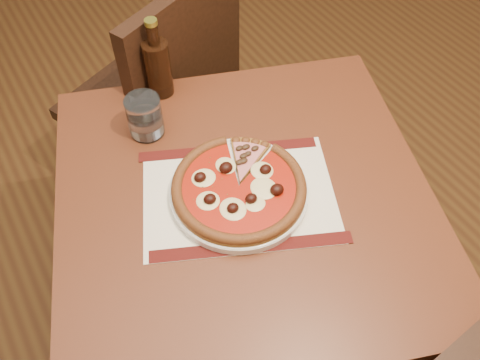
{
  "coord_description": "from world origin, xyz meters",
  "views": [
    {
      "loc": [
        -0.44,
        -1.61,
        1.63
      ],
      "look_at": [
        -0.09,
        -1.05,
        0.78
      ],
      "focal_mm": 38.0,
      "sensor_mm": 36.0,
      "label": 1
    }
  ],
  "objects_px": {
    "plate": "(239,192)",
    "bottle": "(158,66)",
    "chair_far": "(164,95)",
    "water_glass": "(145,116)",
    "table": "(245,221)",
    "pizza": "(239,187)"
  },
  "relations": [
    {
      "from": "plate",
      "to": "bottle",
      "type": "xyz_separation_m",
      "value": [
        0.0,
        0.38,
        0.07
      ]
    },
    {
      "from": "chair_far",
      "to": "water_glass",
      "type": "xyz_separation_m",
      "value": [
        -0.17,
        -0.32,
        0.26
      ]
    },
    {
      "from": "table",
      "to": "plate",
      "type": "distance_m",
      "value": 0.11
    },
    {
      "from": "chair_far",
      "to": "plate",
      "type": "height_order",
      "value": "chair_far"
    },
    {
      "from": "water_glass",
      "to": "bottle",
      "type": "relative_size",
      "value": 0.47
    },
    {
      "from": "table",
      "to": "chair_far",
      "type": "height_order",
      "value": "chair_far"
    },
    {
      "from": "pizza",
      "to": "bottle",
      "type": "relative_size",
      "value": 1.35
    },
    {
      "from": "chair_far",
      "to": "bottle",
      "type": "relative_size",
      "value": 4.44
    },
    {
      "from": "plate",
      "to": "pizza",
      "type": "distance_m",
      "value": 0.02
    },
    {
      "from": "plate",
      "to": "pizza",
      "type": "height_order",
      "value": "pizza"
    },
    {
      "from": "chair_far",
      "to": "pizza",
      "type": "distance_m",
      "value": 0.64
    },
    {
      "from": "table",
      "to": "chair_far",
      "type": "distance_m",
      "value": 0.61
    },
    {
      "from": "table",
      "to": "bottle",
      "type": "distance_m",
      "value": 0.43
    },
    {
      "from": "plate",
      "to": "water_glass",
      "type": "xyz_separation_m",
      "value": [
        -0.09,
        0.27,
        0.04
      ]
    },
    {
      "from": "pizza",
      "to": "bottle",
      "type": "height_order",
      "value": "bottle"
    },
    {
      "from": "chair_far",
      "to": "bottle",
      "type": "distance_m",
      "value": 0.37
    },
    {
      "from": "table",
      "to": "bottle",
      "type": "bearing_deg",
      "value": 91.32
    },
    {
      "from": "plate",
      "to": "chair_far",
      "type": "bearing_deg",
      "value": 82.0
    },
    {
      "from": "plate",
      "to": "bottle",
      "type": "bearing_deg",
      "value": 89.62
    },
    {
      "from": "pizza",
      "to": "water_glass",
      "type": "xyz_separation_m",
      "value": [
        -0.09,
        0.27,
        0.02
      ]
    },
    {
      "from": "table",
      "to": "plate",
      "type": "height_order",
      "value": "plate"
    },
    {
      "from": "pizza",
      "to": "table",
      "type": "bearing_deg",
      "value": -23.3
    }
  ]
}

